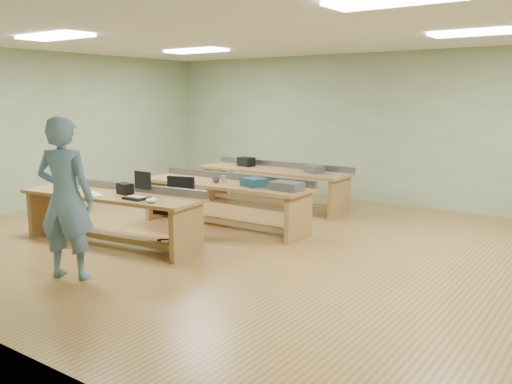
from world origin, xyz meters
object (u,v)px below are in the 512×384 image
workbench_back (273,179)px  drinks_can (224,179)px  person (66,198)px  laptop_base (137,198)px  mug (216,180)px  camera_bag (125,189)px  workbench_front (113,207)px  workbench_mid (225,194)px  parts_bin_grey (287,186)px  task_chair (176,219)px  parts_bin_teal (254,182)px

workbench_back → drinks_can: 1.98m
person → laptop_base: size_ratio=6.17×
mug → drinks_can: (0.16, 0.01, 0.02)m
workbench_back → camera_bag: 3.55m
workbench_front → workbench_mid: (0.68, 1.76, 0.00)m
parts_bin_grey → person: bearing=-111.1°
workbench_back → workbench_front: bearing=-95.9°
workbench_front → workbench_back: 3.62m
workbench_mid → person: bearing=-89.7°
camera_bag → drinks_can: (0.54, 1.59, -0.01)m
laptop_base → workbench_mid: bearing=88.3°
laptop_base → mug: mug is taller
task_chair → workbench_mid: bearing=74.6°
workbench_mid → parts_bin_grey: (1.23, -0.06, 0.25)m
laptop_base → parts_bin_teal: 1.93m
person → drinks_can: 2.97m
workbench_back → mug: 1.97m
workbench_front → camera_bag: 0.35m
parts_bin_teal → parts_bin_grey: parts_bin_teal is taller
task_chair → parts_bin_grey: task_chair is taller
workbench_front → workbench_back: size_ratio=0.95×
person → parts_bin_teal: bearing=-121.9°
parts_bin_grey → mug: 1.33m
laptop_base → task_chair: (0.07, 0.70, -0.41)m
workbench_back → task_chair: bearing=-84.1°
parts_bin_grey → mug: size_ratio=4.07×
workbench_back → parts_bin_grey: 2.43m
laptop_base → parts_bin_teal: bearing=69.5°
drinks_can → camera_bag: bearing=-108.7°
task_chair → parts_bin_teal: (0.61, 1.11, 0.46)m
workbench_mid → task_chair: task_chair is taller
workbench_mid → drinks_can: drinks_can is taller
parts_bin_teal → task_chair: bearing=-118.9°
person → parts_bin_grey: 3.22m
workbench_front → workbench_mid: bearing=62.5°
task_chair → parts_bin_grey: (1.22, 1.10, 0.46)m
parts_bin_teal → mug: parts_bin_teal is taller
person → workbench_mid: bearing=-110.2°
mug → camera_bag: bearing=-103.6°
workbench_back → mug: (0.17, -1.95, 0.23)m
drinks_can → parts_bin_teal: bearing=4.5°
camera_bag → task_chair: size_ratio=0.25×
drinks_can → parts_bin_grey: bearing=1.9°
workbench_back → parts_bin_teal: size_ratio=8.39×
camera_bag → task_chair: bearing=56.8°
camera_bag → workbench_mid: bearing=83.6°
workbench_back → camera_bag: bearing=-92.8°
workbench_front → mug: (0.59, 1.65, 0.24)m
laptop_base → task_chair: size_ratio=0.32×
parts_bin_grey → drinks_can: bearing=-178.1°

